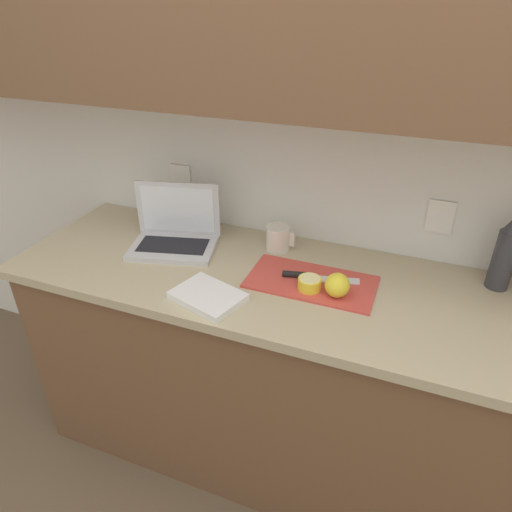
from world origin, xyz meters
TOP-DOWN VIEW (x-y plane):
  - ground_plane at (0.00, 0.00)m, footprint 12.00×12.00m
  - wall_back at (-0.00, 0.25)m, footprint 5.20×0.38m
  - counter_unit at (0.02, 0.00)m, footprint 2.54×0.64m
  - laptop at (-0.75, 0.08)m, footprint 0.37×0.30m
  - cutting_board at (-0.18, 0.01)m, footprint 0.43×0.23m
  - knife at (-0.20, 0.02)m, footprint 0.26×0.09m
  - lemon_half_cut at (-0.17, -0.03)m, footprint 0.08×0.08m
  - lemon_whole_beside at (-0.08, -0.04)m, footprint 0.08×0.08m
  - bottle_oil_tall at (0.41, 0.22)m, footprint 0.07×0.07m
  - measuring_cup at (-0.36, 0.20)m, footprint 0.11×0.09m
  - dish_towel at (-0.47, -0.20)m, footprint 0.26×0.22m

SIDE VIEW (x-z plane):
  - ground_plane at x=0.00m, z-range 0.00..0.00m
  - counter_unit at x=0.02m, z-range 0.01..0.90m
  - cutting_board at x=-0.18m, z-range 0.89..0.90m
  - dish_towel at x=-0.47m, z-range 0.89..0.91m
  - knife at x=-0.20m, z-range 0.90..0.92m
  - lemon_half_cut at x=-0.17m, z-range 0.90..0.94m
  - measuring_cup at x=-0.36m, z-range 0.89..0.99m
  - lemon_whole_beside at x=-0.08m, z-range 0.90..0.98m
  - laptop at x=-0.75m, z-range 0.83..1.07m
  - bottle_oil_tall at x=0.41m, z-range 0.88..1.16m
  - wall_back at x=0.00m, z-range 0.26..2.86m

